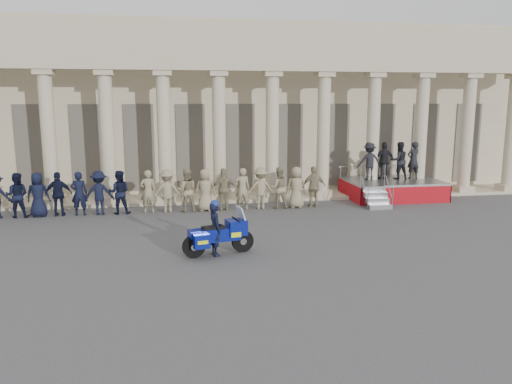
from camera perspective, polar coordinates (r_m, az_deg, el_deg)
The scene contains 6 objects.
ground at distance 16.80m, azimuth -6.00°, elevation -6.64°, with size 90.00×90.00×0.00m, color #424245.
building at distance 30.81m, azimuth -7.87°, elevation 9.57°, with size 40.00×12.50×9.00m.
officer_rank at distance 22.82m, azimuth -18.90°, elevation -0.14°, with size 21.63×0.73×1.92m.
reviewing_stand at distance 26.23m, azimuth 14.89°, elevation 2.61°, with size 4.65×4.36×2.85m.
motorcycle at distance 16.12m, azimuth -4.24°, elevation -4.90°, with size 2.36×1.19×1.53m.
rider at distance 16.02m, azimuth -4.69°, elevation -4.11°, with size 0.55×0.71×1.82m.
Camera 1 is at (-0.90, -16.05, 4.89)m, focal length 35.00 mm.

